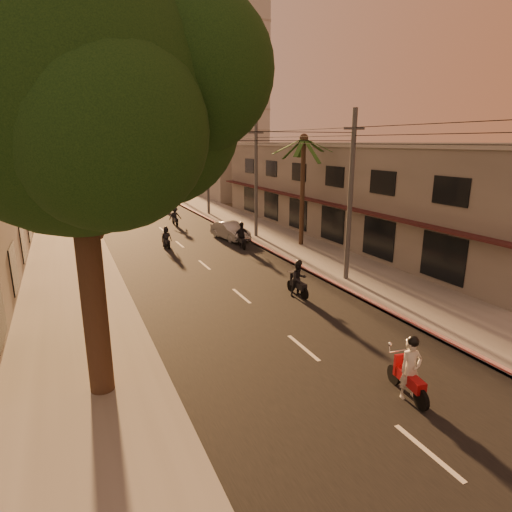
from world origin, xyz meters
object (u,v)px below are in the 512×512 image
object	(u,v)px
broadleaf_tree	(88,97)
scooter_mid_a	(298,280)
scooter_red	(410,371)
scooter_mid_b	(242,236)
scooter_far_b	(175,217)
parked_car	(230,231)
scooter_far_a	(166,238)
palm_tree	(304,145)
scooter_far_c	(162,201)

from	to	relation	value
broadleaf_tree	scooter_mid_a	xyz separation A→B (m)	(9.21, 4.79, -7.65)
broadleaf_tree	scooter_red	distance (m)	11.68
scooter_mid_b	scooter_far_b	bearing A→B (deg)	109.63
broadleaf_tree	scooter_far_b	distance (m)	27.71
parked_car	scooter_far_a	bearing A→B (deg)	179.35
parked_car	scooter_red	bearing A→B (deg)	-106.10
scooter_far_a	parked_car	bearing A→B (deg)	4.60
scooter_red	parked_car	xyz separation A→B (m)	(2.81, 22.13, -0.21)
scooter_mid_b	scooter_far_b	distance (m)	10.56
scooter_mid_b	scooter_far_a	xyz separation A→B (m)	(-4.90, 2.22, -0.14)
scooter_far_b	broadleaf_tree	bearing A→B (deg)	-108.56
scooter_far_b	parked_car	world-z (taller)	scooter_far_b
scooter_red	scooter_far_a	bearing A→B (deg)	106.02
scooter_mid_b	scooter_far_b	size ratio (longest dim) A/B	1.04
scooter_mid_a	parked_car	size ratio (longest dim) A/B	0.44
palm_tree	scooter_mid_b	size ratio (longest dim) A/B	4.31
scooter_far_c	palm_tree	bearing A→B (deg)	-74.97
palm_tree	scooter_red	world-z (taller)	palm_tree
palm_tree	parked_car	world-z (taller)	palm_tree
palm_tree	scooter_far_c	size ratio (longest dim) A/B	4.26
scooter_mid_b	scooter_far_c	xyz separation A→B (m)	(-1.12, 21.09, 0.00)
parked_car	scooter_far_c	bearing A→B (deg)	85.44
scooter_far_a	scooter_far_c	bearing A→B (deg)	75.07
palm_tree	scooter_far_b	size ratio (longest dim) A/B	4.50
broadleaf_tree	palm_tree	bearing A→B (deg)	43.48
broadleaf_tree	palm_tree	size ratio (longest dim) A/B	1.48
palm_tree	scooter_far_c	bearing A→B (deg)	103.43
scooter_far_b	scooter_far_c	world-z (taller)	scooter_far_c
scooter_far_a	scooter_far_b	world-z (taller)	scooter_far_b
scooter_red	scooter_far_a	distance (m)	21.51
scooter_mid_b	scooter_far_a	bearing A→B (deg)	162.88
scooter_red	scooter_far_a	world-z (taller)	scooter_red
scooter_mid_b	scooter_far_c	distance (m)	21.12
broadleaf_tree	scooter_red	size ratio (longest dim) A/B	6.02
broadleaf_tree	scooter_far_a	size ratio (longest dim) A/B	7.53
scooter_far_a	scooter_far_c	size ratio (longest dim) A/B	0.83
scooter_mid_b	scooter_mid_a	bearing A→B (deg)	-89.45
broadleaf_tree	scooter_mid_b	size ratio (longest dim) A/B	6.35
scooter_far_c	scooter_far_a	bearing A→B (deg)	-99.71
scooter_mid_a	scooter_far_b	bearing A→B (deg)	90.97
broadleaf_tree	scooter_mid_a	distance (m)	12.89
scooter_far_b	parked_car	xyz separation A→B (m)	(2.51, -7.35, -0.14)
scooter_mid_b	scooter_far_a	distance (m)	5.38
broadleaf_tree	palm_tree	world-z (taller)	broadleaf_tree
broadleaf_tree	scooter_mid_b	distance (m)	19.83
palm_tree	scooter_red	size ratio (longest dim) A/B	4.08
scooter_red	scooter_mid_b	world-z (taller)	scooter_red
scooter_far_c	scooter_mid_b	bearing A→B (deg)	-85.36
parked_car	scooter_mid_b	bearing A→B (deg)	-103.65
scooter_mid_a	scooter_far_a	size ratio (longest dim) A/B	1.17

